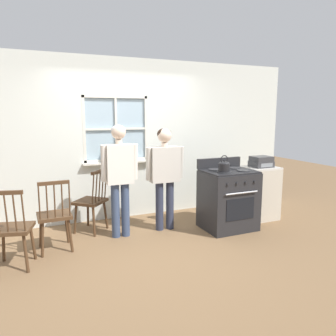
{
  "coord_description": "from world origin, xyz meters",
  "views": [
    {
      "loc": [
        -1.55,
        -4.0,
        1.8
      ],
      "look_at": [
        0.33,
        0.34,
        1.0
      ],
      "focal_mm": 35.0,
      "sensor_mm": 36.0,
      "label": 1
    }
  ],
  "objects_px": {
    "person_teen_center": "(165,168)",
    "stove": "(228,199)",
    "chair_center_cluster": "(54,217)",
    "kettle": "(224,166)",
    "potted_plant": "(106,157)",
    "chair_by_window": "(91,202)",
    "person_elderly_left": "(119,170)",
    "stereo": "(261,162)",
    "side_counter": "(259,193)",
    "chair_near_wall": "(12,230)"
  },
  "relations": [
    {
      "from": "person_teen_center",
      "to": "stereo",
      "type": "relative_size",
      "value": 4.62
    },
    {
      "from": "potted_plant",
      "to": "stereo",
      "type": "xyz_separation_m",
      "value": [
        2.4,
        -0.95,
        -0.1
      ]
    },
    {
      "from": "person_teen_center",
      "to": "stove",
      "type": "relative_size",
      "value": 1.45
    },
    {
      "from": "chair_by_window",
      "to": "potted_plant",
      "type": "relative_size",
      "value": 3.06
    },
    {
      "from": "chair_by_window",
      "to": "person_elderly_left",
      "type": "bearing_deg",
      "value": 84.75
    },
    {
      "from": "kettle",
      "to": "potted_plant",
      "type": "relative_size",
      "value": 0.79
    },
    {
      "from": "chair_near_wall",
      "to": "stove",
      "type": "bearing_deg",
      "value": -162.59
    },
    {
      "from": "person_elderly_left",
      "to": "person_teen_center",
      "type": "xyz_separation_m",
      "value": [
        0.71,
        0.02,
        -0.02
      ]
    },
    {
      "from": "stove",
      "to": "potted_plant",
      "type": "height_order",
      "value": "potted_plant"
    },
    {
      "from": "chair_near_wall",
      "to": "stove",
      "type": "distance_m",
      "value": 3.05
    },
    {
      "from": "chair_center_cluster",
      "to": "kettle",
      "type": "distance_m",
      "value": 2.47
    },
    {
      "from": "person_elderly_left",
      "to": "side_counter",
      "type": "xyz_separation_m",
      "value": [
        2.4,
        -0.12,
        -0.54
      ]
    },
    {
      "from": "person_teen_center",
      "to": "person_elderly_left",
      "type": "bearing_deg",
      "value": -175.14
    },
    {
      "from": "chair_by_window",
      "to": "chair_near_wall",
      "type": "xyz_separation_m",
      "value": [
        -1.07,
        -0.85,
        0.0
      ]
    },
    {
      "from": "person_elderly_left",
      "to": "potted_plant",
      "type": "bearing_deg",
      "value": 92.12
    },
    {
      "from": "stove",
      "to": "chair_center_cluster",
      "type": "bearing_deg",
      "value": 175.87
    },
    {
      "from": "chair_by_window",
      "to": "person_teen_center",
      "type": "distance_m",
      "value": 1.22
    },
    {
      "from": "chair_center_cluster",
      "to": "person_teen_center",
      "type": "distance_m",
      "value": 1.72
    },
    {
      "from": "chair_by_window",
      "to": "side_counter",
      "type": "xyz_separation_m",
      "value": [
        2.75,
        -0.5,
        -0.01
      ]
    },
    {
      "from": "chair_center_cluster",
      "to": "stereo",
      "type": "bearing_deg",
      "value": 178.75
    },
    {
      "from": "person_teen_center",
      "to": "kettle",
      "type": "relative_size",
      "value": 6.36
    },
    {
      "from": "chair_near_wall",
      "to": "chair_center_cluster",
      "type": "distance_m",
      "value": 0.59
    },
    {
      "from": "kettle",
      "to": "side_counter",
      "type": "height_order",
      "value": "kettle"
    },
    {
      "from": "person_teen_center",
      "to": "stereo",
      "type": "xyz_separation_m",
      "value": [
        1.69,
        -0.16,
        0.02
      ]
    },
    {
      "from": "chair_by_window",
      "to": "stove",
      "type": "xyz_separation_m",
      "value": [
        1.98,
        -0.71,
        0.01
      ]
    },
    {
      "from": "chair_near_wall",
      "to": "person_elderly_left",
      "type": "distance_m",
      "value": 1.58
    },
    {
      "from": "person_elderly_left",
      "to": "side_counter",
      "type": "height_order",
      "value": "person_elderly_left"
    },
    {
      "from": "chair_center_cluster",
      "to": "person_teen_center",
      "type": "height_order",
      "value": "person_teen_center"
    },
    {
      "from": "chair_center_cluster",
      "to": "stereo",
      "type": "xyz_separation_m",
      "value": [
        3.33,
        0.0,
        0.53
      ]
    },
    {
      "from": "kettle",
      "to": "potted_plant",
      "type": "xyz_separation_m",
      "value": [
        -1.46,
        1.27,
        0.06
      ]
    },
    {
      "from": "chair_center_cluster",
      "to": "person_elderly_left",
      "type": "relative_size",
      "value": 0.59
    },
    {
      "from": "stove",
      "to": "potted_plant",
      "type": "bearing_deg",
      "value": 145.15
    },
    {
      "from": "chair_by_window",
      "to": "person_teen_center",
      "type": "xyz_separation_m",
      "value": [
        1.06,
        -0.36,
        0.5
      ]
    },
    {
      "from": "chair_near_wall",
      "to": "person_elderly_left",
      "type": "xyz_separation_m",
      "value": [
        1.41,
        0.47,
        0.53
      ]
    },
    {
      "from": "person_teen_center",
      "to": "stereo",
      "type": "height_order",
      "value": "person_teen_center"
    },
    {
      "from": "stove",
      "to": "kettle",
      "type": "bearing_deg",
      "value": -143.13
    },
    {
      "from": "chair_center_cluster",
      "to": "chair_near_wall",
      "type": "bearing_deg",
      "value": 32.43
    },
    {
      "from": "chair_near_wall",
      "to": "stereo",
      "type": "relative_size",
      "value": 2.83
    },
    {
      "from": "chair_by_window",
      "to": "kettle",
      "type": "bearing_deg",
      "value": 107.67
    },
    {
      "from": "chair_by_window",
      "to": "side_counter",
      "type": "height_order",
      "value": "chair_by_window"
    },
    {
      "from": "person_teen_center",
      "to": "stove",
      "type": "height_order",
      "value": "person_teen_center"
    },
    {
      "from": "chair_by_window",
      "to": "chair_center_cluster",
      "type": "xyz_separation_m",
      "value": [
        -0.57,
        -0.52,
        0.0
      ]
    },
    {
      "from": "chair_by_window",
      "to": "chair_center_cluster",
      "type": "distance_m",
      "value": 0.78
    },
    {
      "from": "person_teen_center",
      "to": "stove",
      "type": "xyz_separation_m",
      "value": [
        0.93,
        -0.35,
        -0.49
      ]
    },
    {
      "from": "chair_center_cluster",
      "to": "person_elderly_left",
      "type": "xyz_separation_m",
      "value": [
        0.92,
        0.14,
        0.53
      ]
    },
    {
      "from": "potted_plant",
      "to": "side_counter",
      "type": "distance_m",
      "value": 2.65
    },
    {
      "from": "kettle",
      "to": "stereo",
      "type": "distance_m",
      "value": 1.0
    },
    {
      "from": "person_teen_center",
      "to": "potted_plant",
      "type": "xyz_separation_m",
      "value": [
        -0.71,
        0.79,
        0.12
      ]
    },
    {
      "from": "stove",
      "to": "kettle",
      "type": "xyz_separation_m",
      "value": [
        -0.18,
        -0.13,
        0.55
      ]
    },
    {
      "from": "stereo",
      "to": "person_elderly_left",
      "type": "bearing_deg",
      "value": 176.73
    }
  ]
}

